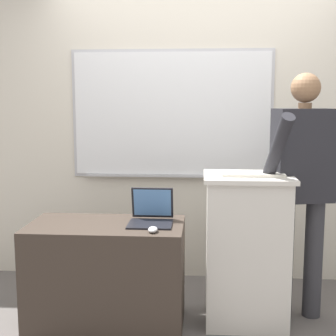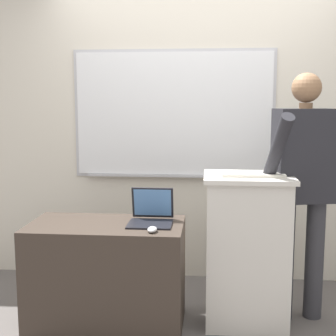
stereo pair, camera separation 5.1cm
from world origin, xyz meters
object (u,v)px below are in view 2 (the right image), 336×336
(person_presenter, at_px, (303,181))
(side_desk, at_px, (107,275))
(lectern_podium, at_px, (247,249))
(computer_mouse_by_laptop, at_px, (152,229))
(laptop, at_px, (151,213))
(wireless_keyboard, at_px, (253,175))

(person_presenter, bearing_deg, side_desk, 177.53)
(lectern_podium, bearing_deg, computer_mouse_by_laptop, -152.48)
(person_presenter, bearing_deg, lectern_podium, -179.44)
(lectern_podium, bearing_deg, side_desk, -171.61)
(computer_mouse_by_laptop, bearing_deg, laptop, 98.23)
(laptop, relative_size, computer_mouse_by_laptop, 3.04)
(side_desk, relative_size, person_presenter, 0.60)
(lectern_podium, relative_size, laptop, 3.46)
(person_presenter, bearing_deg, wireless_keyboard, -169.54)
(person_presenter, distance_m, laptop, 1.07)
(lectern_podium, height_order, wireless_keyboard, wireless_keyboard)
(side_desk, bearing_deg, lectern_podium, 8.39)
(side_desk, relative_size, computer_mouse_by_laptop, 10.48)
(side_desk, relative_size, laptop, 3.45)
(lectern_podium, xyz_separation_m, wireless_keyboard, (0.03, -0.06, 0.53))
(laptop, bearing_deg, side_desk, -168.06)
(person_presenter, xyz_separation_m, computer_mouse_by_laptop, (-1.00, -0.41, -0.26))
(lectern_podium, height_order, laptop, lectern_podium)
(lectern_podium, distance_m, wireless_keyboard, 0.54)
(side_desk, distance_m, person_presenter, 1.50)
(person_presenter, height_order, computer_mouse_by_laptop, person_presenter)
(lectern_podium, xyz_separation_m, computer_mouse_by_laptop, (-0.62, -0.32, 0.22))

